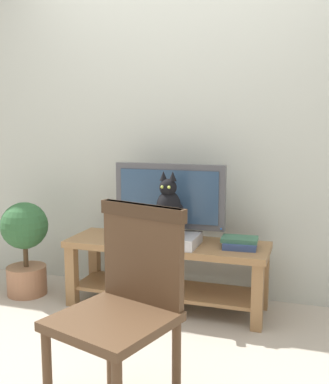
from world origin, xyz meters
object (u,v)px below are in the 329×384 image
object	(u,v)px
media_box	(170,239)
book_stack	(240,243)
cat	(170,211)
wooden_chair	(126,297)
tv	(169,201)
potted_plant	(25,243)
tv_stand	(167,261)

from	to	relation	value
media_box	book_stack	size ratio (longest dim) A/B	1.57
cat	wooden_chair	distance (m)	1.12
media_box	cat	size ratio (longest dim) A/B	0.88
tv	wooden_chair	world-z (taller)	tv
book_stack	potted_plant	xyz separation A→B (m)	(-1.57, -0.09, -0.11)
media_box	wooden_chair	world-z (taller)	wooden_chair
tv_stand	wooden_chair	size ratio (longest dim) A/B	1.50
tv_stand	book_stack	world-z (taller)	book_stack
cat	book_stack	xyz separation A→B (m)	(0.45, 0.08, -0.19)
tv_stand	wooden_chair	distance (m)	1.22
tv	media_box	xyz separation A→B (m)	(0.05, -0.13, -0.24)
book_stack	wooden_chair	bearing A→B (deg)	-104.32
media_box	potted_plant	xyz separation A→B (m)	(-1.12, -0.02, -0.11)
media_box	cat	distance (m)	0.19
media_box	cat	bearing A→B (deg)	-85.80
tv_stand	tv	distance (m)	0.42
tv_stand	cat	distance (m)	0.38
book_stack	potted_plant	distance (m)	1.58
tv	tv_stand	bearing A→B (deg)	-90.03
tv	potted_plant	bearing A→B (deg)	-171.88
potted_plant	book_stack	bearing A→B (deg)	3.22
tv_stand	tv	xyz separation A→B (m)	(0.00, 0.06, 0.42)
wooden_chair	potted_plant	xyz separation A→B (m)	(-1.27, 1.10, -0.15)
tv	cat	world-z (taller)	tv
tv_stand	tv	world-z (taller)	tv
media_box	potted_plant	bearing A→B (deg)	-178.87
tv	wooden_chair	size ratio (longest dim) A/B	0.84
tv	book_stack	xyz separation A→B (m)	(0.50, -0.06, -0.24)
tv_stand	tv	size ratio (longest dim) A/B	1.78
tv	potted_plant	distance (m)	1.14
cat	potted_plant	world-z (taller)	cat
cat	wooden_chair	size ratio (longest dim) A/B	0.46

